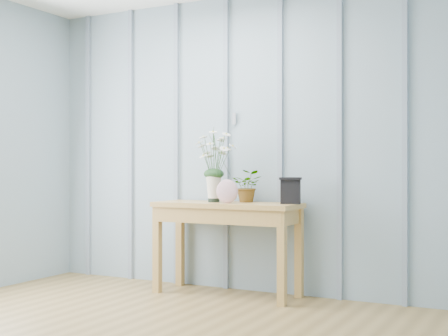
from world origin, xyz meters
The scene contains 6 objects.
room_shell centered at (0.00, 0.92, 1.99)m, with size 4.00×4.50×2.50m.
sideboard centered at (-0.12, 1.99, 0.64)m, with size 1.20×0.45×0.75m.
daisy_vase centered at (-0.24, 1.99, 1.13)m, with size 0.42×0.32×0.60m.
spider_plant centered at (0.01, 2.12, 0.88)m, with size 0.24×0.21×0.26m, color #163619.
felt_disc_vessel centered at (-0.06, 1.89, 0.85)m, with size 0.19×0.05×0.19m, color #8C496B.
carved_box centered at (0.41, 2.05, 0.86)m, with size 0.20×0.18×0.21m.
Camera 1 is at (2.20, -2.50, 1.03)m, focal length 50.00 mm.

